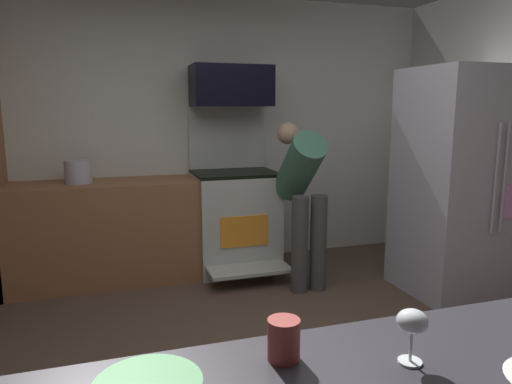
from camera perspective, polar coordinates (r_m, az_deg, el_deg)
name	(u,v)px	position (r m, az deg, el deg)	size (l,w,h in m)	color
wall_back	(187,133)	(4.66, -8.46, 7.18)	(5.20, 0.12, 2.60)	silver
lower_cabinet_run	(94,233)	(4.37, -19.16, -4.76)	(2.40, 0.60, 0.90)	brown
oven_range	(235,216)	(4.48, -2.61, -3.00)	(0.76, 0.94, 1.55)	#BAC0B7
microwave	(231,86)	(4.46, -3.05, 12.82)	(0.74, 0.38, 0.37)	black
refrigerator	(461,183)	(4.22, 23.78, 1.05)	(0.88, 0.80, 1.85)	#B7B2C0
person_cook	(302,189)	(4.03, 5.59, 0.39)	(0.31, 0.71, 1.41)	#434343
wine_glass_near	(412,324)	(1.25, 18.55, -15.02)	(0.08, 0.08, 0.14)	silver
mug_coffee	(284,339)	(1.23, 3.41, -17.55)	(0.08, 0.08, 0.11)	#A2413B
stock_pot	(78,172)	(4.27, -20.92, 2.32)	(0.22, 0.22, 0.20)	#B3B4C5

